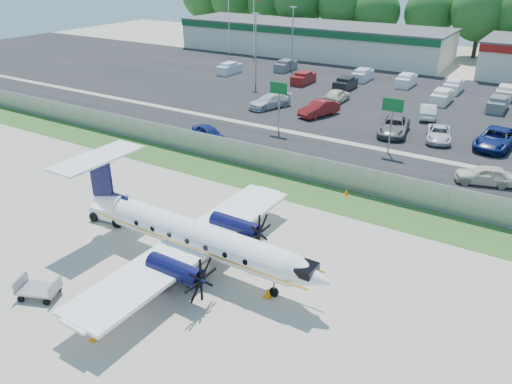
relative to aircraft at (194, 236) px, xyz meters
The scene contains 30 objects.
ground 1.99m from the aircraft, 31.04° to the right, with size 170.00×170.00×0.00m, color #B2A796.
grass_verge 11.95m from the aircraft, 88.31° to the left, with size 170.00×4.00×0.02m, color #2D561E.
access_road 18.89m from the aircraft, 88.94° to the left, with size 170.00×8.00×0.02m, color black.
parking_lot 39.84m from the aircraft, 89.50° to the left, with size 170.00×32.00×0.02m, color black.
perimeter_fence 13.83m from the aircraft, 88.55° to the left, with size 120.00×0.06×1.99m.
building_west 66.15m from the aircraft, 110.95° to the left, with size 46.40×12.40×5.24m.
sign_left 24.01m from the aircraft, 108.63° to the left, with size 1.80×0.26×5.00m.
sign_mid 23.00m from the aircraft, 81.61° to the left, with size 1.80×0.26×5.00m.
flagpole_west 65.43m from the aircraft, 123.00° to the left, with size 1.06×0.12×10.00m.
flagpole_east 62.85m from the aircraft, 119.16° to the left, with size 1.06×0.12×10.00m.
light_pole_nw 42.72m from the aircraft, 117.48° to the left, with size 0.90×0.35×9.09m.
light_pole_sw 51.78m from the aircraft, 112.35° to the left, with size 0.90×0.35×9.09m.
tree_line 73.82m from the aircraft, 89.73° to the left, with size 112.00×6.00×14.00m, color #1A5017, non-canonical shape.
aircraft is the anchor object (origin of this frame).
pushback_tug 8.05m from the aircraft, 169.10° to the left, with size 2.77×2.11×1.42m.
baggage_cart_near 8.20m from the aircraft, 127.92° to the right, with size 2.31×1.87×1.05m.
baggage_cart_far 1.93m from the aircraft, 75.81° to the right, with size 2.29×1.45×1.17m.
cone_nose 5.12m from the aircraft, ahead, with size 0.40×0.40×0.57m.
cone_port_wing 7.32m from the aircraft, 91.74° to the right, with size 0.34×0.34×0.48m.
cone_starboard_wing 13.48m from the aircraft, 74.37° to the left, with size 0.37×0.37×0.53m.
road_car_west 20.71m from the aircraft, 124.70° to the left, with size 1.70×4.23×1.44m, color navy.
road_car_mid 23.41m from the aircraft, 60.14° to the left, with size 1.71×4.26×1.45m, color beige.
parked_car_a 32.10m from the aircraft, 113.18° to the left, with size 2.13×5.23×1.52m, color silver.
parked_car_b 30.38m from the aircraft, 102.46° to the left, with size 1.72×4.95×1.63m, color maroon.
parked_car_c 28.11m from the aircraft, 85.66° to the left, with size 2.57×5.58×1.55m, color #595B5E.
parked_car_d 29.09m from the aircraft, 77.50° to the left, with size 2.17×4.71×1.31m, color silver.
parked_car_e 31.26m from the aircraft, 69.20° to the left, with size 2.80×6.08×1.69m, color navy.
parked_car_f 36.43m from the aircraft, 101.37° to the left, with size 1.89×4.70×1.60m, color beige.
parked_car_g 35.29m from the aircraft, 84.32° to the left, with size 1.58×4.53×1.49m, color silver.
far_parking_rows 44.83m from the aircraft, 89.55° to the left, with size 56.00×10.00×1.60m, color gray, non-canonical shape.
Camera 1 is at (14.82, -17.77, 15.67)m, focal length 35.00 mm.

